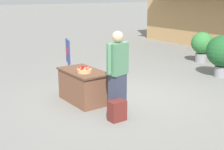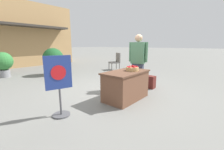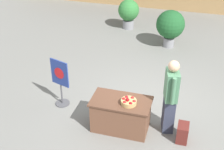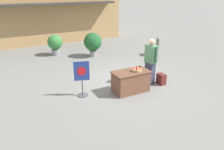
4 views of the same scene
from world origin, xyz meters
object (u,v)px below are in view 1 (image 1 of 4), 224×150
(potted_plant_near_left, at_px, (202,44))
(poster_board, at_px, (68,60))
(display_table, at_px, (83,86))
(backpack, at_px, (117,111))
(potted_plant_near_right, at_px, (222,52))
(person_visitor, at_px, (118,72))
(apple_basket, at_px, (84,70))

(potted_plant_near_left, bearing_deg, poster_board, -94.83)
(poster_board, bearing_deg, potted_plant_near_left, -167.25)
(display_table, relative_size, backpack, 3.15)
(display_table, xyz_separation_m, potted_plant_near_left, (-1.21, 5.80, 0.28))
(display_table, height_order, potted_plant_near_right, potted_plant_near_right)
(display_table, bearing_deg, potted_plant_near_left, 101.80)
(person_visitor, xyz_separation_m, backpack, (0.36, -0.28, -0.70))
(display_table, bearing_deg, person_visitor, 13.48)
(person_visitor, bearing_deg, poster_board, -18.50)
(backpack, height_order, potted_plant_near_left, potted_plant_near_left)
(apple_basket, relative_size, potted_plant_near_right, 0.26)
(potted_plant_near_left, distance_m, potted_plant_near_right, 2.11)
(apple_basket, xyz_separation_m, backpack, (1.20, 0.04, -0.61))
(person_visitor, distance_m, backpack, 0.83)
(potted_plant_near_left, height_order, potted_plant_near_right, potted_plant_near_right)
(person_visitor, bearing_deg, potted_plant_near_right, -96.73)
(display_table, xyz_separation_m, apple_basket, (0.18, -0.07, 0.44))
(backpack, bearing_deg, potted_plant_near_right, 100.73)
(person_visitor, height_order, backpack, person_visitor)
(display_table, distance_m, potted_plant_near_left, 5.93)
(person_visitor, height_order, potted_plant_near_left, person_visitor)
(backpack, bearing_deg, display_table, 178.64)
(apple_basket, xyz_separation_m, poster_board, (-1.84, 0.55, -0.16))
(apple_basket, height_order, poster_board, poster_board)
(backpack, bearing_deg, potted_plant_near_left, 114.01)
(poster_board, bearing_deg, potted_plant_near_right, 169.68)
(display_table, relative_size, person_visitor, 0.75)
(display_table, distance_m, potted_plant_near_right, 4.63)
(apple_basket, distance_m, potted_plant_near_right, 4.66)
(potted_plant_near_right, bearing_deg, poster_board, -117.91)
(potted_plant_near_right, bearing_deg, person_visitor, -83.25)
(person_visitor, bearing_deg, display_table, 0.00)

